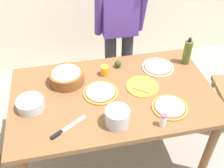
{
  "coord_description": "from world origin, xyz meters",
  "views": [
    {
      "loc": [
        -0.32,
        -1.51,
        2.17
      ],
      "look_at": [
        0.0,
        0.05,
        0.81
      ],
      "focal_mm": 42.39,
      "sensor_mm": 36.0,
      "label": 1
    }
  ],
  "objects": [
    {
      "name": "pizza_cooked_on_tray",
      "position": [
        -0.1,
        0.02,
        0.77
      ],
      "size": [
        0.28,
        0.28,
        0.02
      ],
      "color": "#C67A33",
      "rests_on": "dining_table"
    },
    {
      "name": "olive_oil_bottle",
      "position": [
        0.72,
        0.26,
        0.87
      ],
      "size": [
        0.07,
        0.07,
        0.26
      ],
      "color": "#47561E",
      "rests_on": "dining_table"
    },
    {
      "name": "plate_with_slice",
      "position": [
        0.24,
        0.02,
        0.77
      ],
      "size": [
        0.26,
        0.26,
        0.02
      ],
      "color": "gold",
      "rests_on": "dining_table"
    },
    {
      "name": "avocado",
      "position": [
        0.11,
        0.32,
        0.8
      ],
      "size": [
        0.06,
        0.06,
        0.07
      ],
      "primitive_type": "ellipsoid",
      "color": "#2D4219",
      "rests_on": "dining_table"
    },
    {
      "name": "pizza_second_cooked",
      "position": [
        0.37,
        -0.25,
        0.77
      ],
      "size": [
        0.27,
        0.27,
        0.02
      ],
      "color": "#C67A33",
      "rests_on": "dining_table"
    },
    {
      "name": "popcorn_bowl",
      "position": [
        -0.35,
        0.21,
        0.82
      ],
      "size": [
        0.28,
        0.28,
        0.11
      ],
      "color": "brown",
      "rests_on": "dining_table"
    },
    {
      "name": "dining_table",
      "position": [
        0.0,
        0.0,
        0.67
      ],
      "size": [
        1.6,
        0.96,
        0.76
      ],
      "color": "brown",
      "rests_on": "ground"
    },
    {
      "name": "person_cook",
      "position": [
        0.22,
        0.76,
        0.94
      ],
      "size": [
        0.49,
        0.25,
        1.62
      ],
      "color": "#2D2D38",
      "rests_on": "ground"
    },
    {
      "name": "cup_orange",
      "position": [
        -0.02,
        0.24,
        0.8
      ],
      "size": [
        0.07,
        0.07,
        0.08
      ],
      "primitive_type": "cylinder",
      "color": "orange",
      "rests_on": "dining_table"
    },
    {
      "name": "ground",
      "position": [
        0.0,
        0.0,
        0.0
      ],
      "size": [
        8.0,
        8.0,
        0.0
      ],
      "primitive_type": "plane",
      "color": "gray"
    },
    {
      "name": "pizza_raw_on_board",
      "position": [
        0.45,
        0.24,
        0.77
      ],
      "size": [
        0.28,
        0.28,
        0.02
      ],
      "color": "beige",
      "rests_on": "dining_table"
    },
    {
      "name": "steel_pot",
      "position": [
        -0.04,
        -0.31,
        0.83
      ],
      "size": [
        0.17,
        0.17,
        0.13
      ],
      "color": "#B7B7BC",
      "rests_on": "dining_table"
    },
    {
      "name": "mixing_bowl_steel",
      "position": [
        -0.63,
        -0.04,
        0.8
      ],
      "size": [
        0.2,
        0.2,
        0.08
      ],
      "color": "#B7B7BC",
      "rests_on": "dining_table"
    },
    {
      "name": "chef_knife",
      "position": [
        -0.4,
        -0.3,
        0.77
      ],
      "size": [
        0.26,
        0.18,
        0.02
      ],
      "color": "silver",
      "rests_on": "dining_table"
    },
    {
      "name": "salt_shaker",
      "position": [
        0.26,
        -0.39,
        0.81
      ],
      "size": [
        0.04,
        0.04,
        0.11
      ],
      "color": "white",
      "rests_on": "dining_table"
    }
  ]
}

